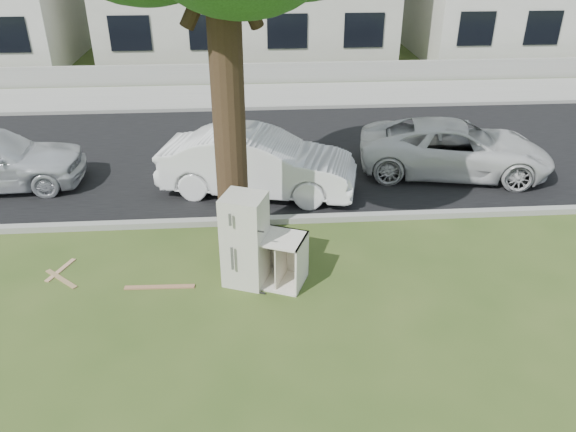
{
  "coord_description": "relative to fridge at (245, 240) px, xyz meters",
  "views": [
    {
      "loc": [
        -0.06,
        -7.08,
        5.32
      ],
      "look_at": [
        0.48,
        0.6,
        1.14
      ],
      "focal_mm": 35.0,
      "sensor_mm": 36.0,
      "label": 1
    }
  ],
  "objects": [
    {
      "name": "car_center",
      "position": [
        0.28,
        3.31,
        -0.1
      ],
      "size": [
        4.33,
        2.35,
        1.35
      ],
      "primitive_type": "imported",
      "rotation": [
        0.0,
        0.0,
        1.34
      ],
      "color": "white",
      "rests_on": "ground"
    },
    {
      "name": "low_wall",
      "position": [
        0.2,
        12.07,
        -0.42
      ],
      "size": [
        120.0,
        0.15,
        0.7
      ],
      "primitive_type": "cube",
      "color": "gray",
      "rests_on": "ground"
    },
    {
      "name": "plank_a",
      "position": [
        -1.4,
        -0.1,
        -0.76
      ],
      "size": [
        1.12,
        0.12,
        0.02
      ],
      "primitive_type": "cube",
      "rotation": [
        0.0,
        0.0,
        -0.03
      ],
      "color": "#9D6C4C",
      "rests_on": "ground"
    },
    {
      "name": "fridge",
      "position": [
        0.0,
        0.0,
        0.0
      ],
      "size": [
        0.8,
        0.78,
        1.54
      ],
      "primitive_type": "cube",
      "rotation": [
        0.0,
        0.0,
        -0.36
      ],
      "color": "#B8B4A6",
      "rests_on": "ground"
    },
    {
      "name": "kerb_near",
      "position": [
        0.2,
        1.92,
        -0.77
      ],
      "size": [
        120.0,
        0.18,
        0.12
      ],
      "primitive_type": "cube",
      "color": "gray",
      "rests_on": "ground"
    },
    {
      "name": "sidewalk",
      "position": [
        0.2,
        10.47,
        -0.77
      ],
      "size": [
        120.0,
        2.8,
        0.01
      ],
      "primitive_type": "cube",
      "color": "gray",
      "rests_on": "ground"
    },
    {
      "name": "plank_c",
      "position": [
        -3.13,
        0.51,
        -0.76
      ],
      "size": [
        0.34,
        0.69,
        0.02
      ],
      "primitive_type": "cube",
      "rotation": [
        0.0,
        0.0,
        1.18
      ],
      "color": "tan",
      "rests_on": "ground"
    },
    {
      "name": "ground",
      "position": [
        0.2,
        -0.53,
        -0.77
      ],
      "size": [
        120.0,
        120.0,
        0.0
      ],
      "primitive_type": "plane",
      "color": "#344B1A"
    },
    {
      "name": "kerb_far",
      "position": [
        0.2,
        9.02,
        -0.77
      ],
      "size": [
        120.0,
        0.18,
        0.12
      ],
      "primitive_type": "cube",
      "color": "gray",
      "rests_on": "ground"
    },
    {
      "name": "cabinet",
      "position": [
        0.4,
        -0.01,
        -0.35
      ],
      "size": [
        1.25,
        1.03,
        0.84
      ],
      "primitive_type": "cube",
      "rotation": [
        0.0,
        0.0,
        -0.39
      ],
      "color": "beige",
      "rests_on": "ground"
    },
    {
      "name": "plank_b",
      "position": [
        -3.05,
        0.24,
        -0.76
      ],
      "size": [
        0.65,
        0.6,
        0.02
      ],
      "primitive_type": "cube",
      "rotation": [
        0.0,
        0.0,
        -0.74
      ],
      "color": "#9A7B50",
      "rests_on": "ground"
    },
    {
      "name": "road",
      "position": [
        0.2,
        5.47,
        -0.77
      ],
      "size": [
        120.0,
        7.0,
        0.01
      ],
      "primitive_type": "cube",
      "color": "black",
      "rests_on": "ground"
    },
    {
      "name": "car_right",
      "position": [
        4.77,
        4.03,
        -0.18
      ],
      "size": [
        4.58,
        2.77,
        1.19
      ],
      "primitive_type": "imported",
      "rotation": [
        0.0,
        0.0,
        1.38
      ],
      "color": "silver",
      "rests_on": "ground"
    }
  ]
}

